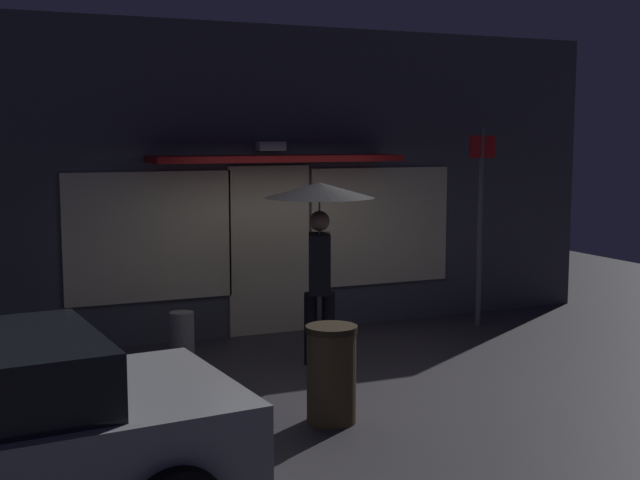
{
  "coord_description": "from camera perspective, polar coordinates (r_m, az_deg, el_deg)",
  "views": [
    {
      "loc": [
        -3.74,
        -8.06,
        2.58
      ],
      "look_at": [
        -0.01,
        0.52,
        1.42
      ],
      "focal_mm": 47.37,
      "sensor_mm": 36.0,
      "label": 1
    }
  ],
  "objects": [
    {
      "name": "street_sign_post",
      "position": [
        11.59,
        10.77,
        1.63
      ],
      "size": [
        0.4,
        0.07,
        2.68
      ],
      "color": "#595B60",
      "rests_on": "ground"
    },
    {
      "name": "ground_plane",
      "position": [
        9.25,
        1.33,
        -9.15
      ],
      "size": [
        18.0,
        18.0,
        0.0
      ],
      "primitive_type": "plane",
      "color": "#38353A"
    },
    {
      "name": "sidewalk_bollard",
      "position": [
        9.61,
        -9.29,
        -6.68
      ],
      "size": [
        0.27,
        0.27,
        0.63
      ],
      "primitive_type": "cylinder",
      "color": "#9E998E",
      "rests_on": "ground"
    },
    {
      "name": "person_with_umbrella",
      "position": [
        9.39,
        -0.03,
        1.4
      ],
      "size": [
        1.23,
        1.23,
        2.07
      ],
      "rotation": [
        0.0,
        0.0,
        -1.96
      ],
      "color": "black",
      "rests_on": "ground"
    },
    {
      "name": "building_facade",
      "position": [
        11.06,
        -3.74,
        3.91
      ],
      "size": [
        9.84,
        1.0,
        3.99
      ],
      "color": "#4C4C56",
      "rests_on": "ground"
    },
    {
      "name": "trash_bin",
      "position": [
        7.7,
        0.78,
        -9.03
      ],
      "size": [
        0.47,
        0.47,
        0.89
      ],
      "color": "#473823",
      "rests_on": "ground"
    }
  ]
}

